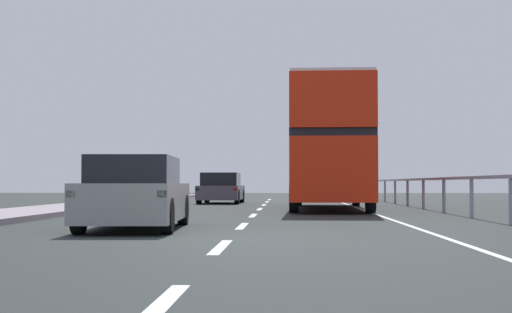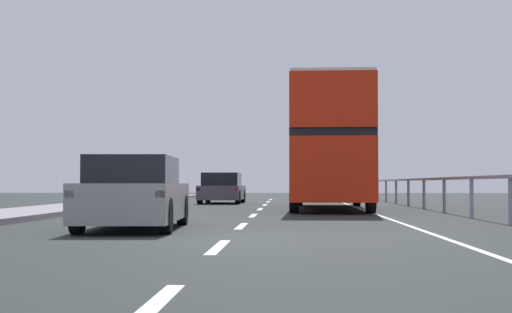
% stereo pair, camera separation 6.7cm
% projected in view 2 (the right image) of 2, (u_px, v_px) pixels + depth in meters
% --- Properties ---
extents(ground_plane, '(73.93, 120.00, 0.10)m').
position_uv_depth(ground_plane, '(230.00, 240.00, 12.91)').
color(ground_plane, '#242A29').
extents(lane_paint_markings, '(3.65, 46.00, 0.01)m').
position_uv_depth(lane_paint_markings, '(329.00, 215.00, 21.64)').
color(lane_paint_markings, silver).
rests_on(lane_paint_markings, ground).
extents(bridge_side_railing, '(0.10, 42.00, 1.08)m').
position_uv_depth(bridge_side_railing, '(457.00, 184.00, 21.69)').
color(bridge_side_railing, gray).
rests_on(bridge_side_railing, ground).
extents(double_decker_bus_red, '(2.86, 10.77, 4.19)m').
position_uv_depth(double_decker_bus_red, '(330.00, 145.00, 27.13)').
color(double_decker_bus_red, red).
rests_on(double_decker_bus_red, ground).
extents(hatchback_car_near, '(1.91, 4.55, 1.41)m').
position_uv_depth(hatchback_car_near, '(135.00, 194.00, 15.06)').
color(hatchback_car_near, gray).
rests_on(hatchback_car_near, ground).
extents(sedan_car_ahead, '(1.89, 4.38, 1.36)m').
position_uv_depth(sedan_car_ahead, '(222.00, 189.00, 34.66)').
color(sedan_car_ahead, '#4A4755').
rests_on(sedan_car_ahead, ground).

